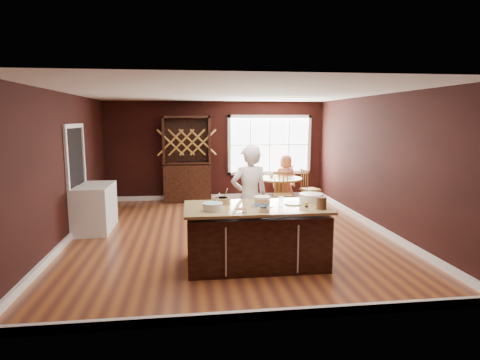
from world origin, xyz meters
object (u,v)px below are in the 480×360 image
Objects in this scene: chair_north at (283,183)px; high_chair at (251,188)px; kitchen_island at (256,237)px; hutch at (187,159)px; dining_table at (279,186)px; dryer at (99,204)px; washer at (92,211)px; chair_east at (310,188)px; toddler at (248,174)px; layer_cake at (262,201)px; baker at (249,198)px; seated_woman at (285,179)px; chair_south at (282,193)px.

high_chair is at bearing -0.19° from chair_north.
kitchen_island is 0.94× the size of hutch.
dining_table is 1.30× the size of high_chair.
kitchen_island is at bearing -42.83° from dryer.
hutch is at bearing 58.07° from washer.
chair_north is 1.09× the size of high_chair.
chair_east is 1.52m from high_chair.
washer reaches higher than dining_table.
toddler is (0.51, 4.27, 0.37)m from kitchen_island.
layer_cake reaches higher than toddler.
kitchen_island reaches higher than high_chair.
dining_table is at bearing -121.66° from baker.
layer_cake reaches higher than chair_east.
chair_east is 0.43× the size of hutch.
kitchen_island is 4.71m from seated_woman.
chair_east is 0.98× the size of chair_south.
high_chair is (-1.47, 0.40, -0.05)m from chair_east.
dining_table is 0.78m from chair_south.
dryer reaches higher than dining_table.
chair_south is 1.03× the size of chair_north.
kitchen_island is at bearing -35.15° from washer.
dining_table is 4.46× the size of toddler.
toddler is (-1.54, 0.42, 0.32)m from chair_east.
baker is 0.78× the size of hutch.
baker is 1.94× the size of washer.
baker is 0.77m from layer_cake.
washer is 1.01× the size of dryer.
chair_south is at bearing -97.31° from dining_table.
chair_north reaches higher than dryer.
hutch reaches higher than layer_cake.
dining_table is 2.60m from hutch.
baker is 3.54m from toddler.
baker is 1.79× the size of chair_south.
high_chair is 3.80m from dryer.
dining_table is 0.91m from chair_north.
toddler is 3.76m from dryer.
kitchen_island is 4.12m from dining_table.
hutch is (-1.04, 4.96, 0.71)m from kitchen_island.
kitchen_island is 1.67× the size of seated_woman.
seated_woman reaches higher than layer_cake.
layer_cake is (0.08, -0.76, 0.09)m from baker.
toddler is (0.41, 4.26, -0.18)m from layer_cake.
dining_table is at bearing 24.72° from washer.
chair_east is 3.79× the size of toddler.
chair_north is (0.41, 1.63, -0.02)m from chair_south.
baker is at bearing -97.96° from toddler.
baker is at bearing -111.47° from dining_table.
seated_woman reaches higher than chair_north.
layer_cake reaches higher than high_chair.
baker is 4.33m from hutch.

